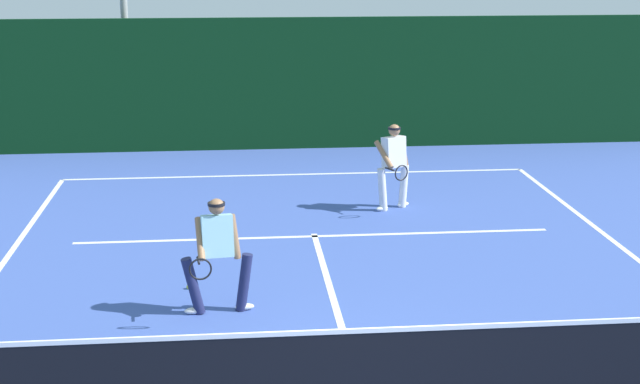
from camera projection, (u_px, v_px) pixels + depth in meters
name	position (u px, v px, depth m)	size (l,w,h in m)	color
court_line_baseline_far	(296.00, 174.00, 19.94)	(9.92, 0.10, 0.01)	white
court_line_service	(315.00, 236.00, 15.69)	(8.09, 0.10, 0.01)	white
court_line_centre	(334.00, 303.00, 12.75)	(0.10, 6.40, 0.01)	white
tennis_net	(369.00, 372.00, 9.54)	(10.87, 0.09, 1.06)	#1E4723
player_near	(217.00, 251.00, 12.22)	(0.97, 0.87, 1.59)	#1E234C
player_far	(394.00, 163.00, 17.12)	(0.73, 0.96, 1.62)	silver
tennis_ball	(189.00, 287.00, 13.27)	(0.07, 0.07, 0.07)	#D1E033
back_fence_windscreen	(288.00, 84.00, 22.14)	(19.27, 0.12, 3.16)	black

